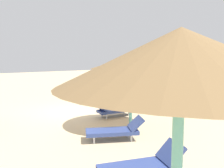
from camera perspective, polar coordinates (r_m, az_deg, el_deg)
ground_plane at (r=11.44m, az=-10.56°, el=-7.13°), size 80.00×80.00×0.00m
parasol_0 at (r=8.42m, az=5.01°, el=5.53°), size 3.15×3.15×2.75m
parasol_1 at (r=2.34m, az=17.45°, el=6.38°), size 2.56×2.56×2.92m
parasol_3 at (r=16.89m, az=3.76°, el=5.74°), size 2.51×2.51×2.83m
parasol_4 at (r=12.52m, az=15.14°, el=5.63°), size 2.27×2.27×2.90m
lounger_0 at (r=10.20m, az=0.24°, el=-6.82°), size 1.16×2.00×0.68m
lounger_1 at (r=5.08m, az=8.22°, el=-20.37°), size 1.47×1.94×0.76m
lounger_3 at (r=18.89m, az=7.42°, el=-0.92°), size 0.65×1.87×0.77m
lounger_4 at (r=13.80m, az=7.69°, el=-3.50°), size 1.90×1.66×0.69m
lounger_5 at (r=7.30m, az=1.09°, el=-12.00°), size 1.65×1.88×0.74m
bench_0 at (r=21.33m, az=12.35°, el=-0.15°), size 1.54×0.62×0.49m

